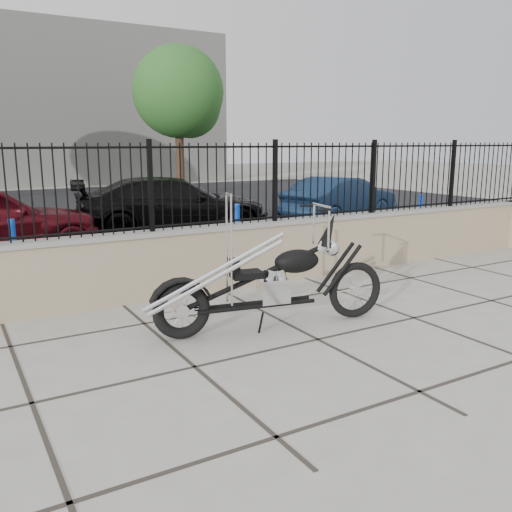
{
  "coord_description": "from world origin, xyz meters",
  "views": [
    {
      "loc": [
        -3.49,
        -4.6,
        2.17
      ],
      "look_at": [
        -0.27,
        0.9,
        0.82
      ],
      "focal_mm": 38.0,
      "sensor_mm": 36.0,
      "label": 1
    }
  ],
  "objects": [
    {
      "name": "tree_right",
      "position": [
        5.18,
        16.41,
        4.3
      ],
      "size": [
        3.64,
        3.64,
        6.15
      ],
      "rotation": [
        0.0,
        0.0,
        0.08
      ],
      "color": "#382619",
      "rests_on": "ground_plane"
    },
    {
      "name": "chopper_motorcycle",
      "position": [
        -0.27,
        0.6,
        0.82
      ],
      "size": [
        2.78,
        0.97,
        1.65
      ],
      "primitive_type": null,
      "rotation": [
        0.0,
        0.0,
        -0.18
      ],
      "color": "black",
      "rests_on": "ground_plane"
    },
    {
      "name": "car_blue",
      "position": [
        6.05,
        7.09,
        0.62
      ],
      "size": [
        3.99,
        2.28,
        1.25
      ],
      "primitive_type": "imported",
      "rotation": [
        0.0,
        0.0,
        1.84
      ],
      "color": "#10233E",
      "rests_on": "parking_lot"
    },
    {
      "name": "car_black",
      "position": [
        1.35,
        7.63,
        0.68
      ],
      "size": [
        4.95,
        2.82,
        1.35
      ],
      "primitive_type": "imported",
      "rotation": [
        0.0,
        0.0,
        1.36
      ],
      "color": "black",
      "rests_on": "parking_lot"
    },
    {
      "name": "parking_lot",
      "position": [
        0.0,
        12.5,
        0.0
      ],
      "size": [
        30.0,
        30.0,
        0.0
      ],
      "primitive_type": "plane",
      "color": "black",
      "rests_on": "ground"
    },
    {
      "name": "bollard_b",
      "position": [
        1.68,
        5.0,
        0.47
      ],
      "size": [
        0.12,
        0.12,
        0.94
      ],
      "primitive_type": "cylinder",
      "rotation": [
        0.0,
        0.0,
        -0.06
      ],
      "color": "blue",
      "rests_on": "ground_plane"
    },
    {
      "name": "bollard_a",
      "position": [
        -2.5,
        5.2,
        0.45
      ],
      "size": [
        0.13,
        0.13,
        0.91
      ],
      "primitive_type": "cylinder",
      "rotation": [
        0.0,
        0.0,
        -0.21
      ],
      "color": "#0C1CC2",
      "rests_on": "ground_plane"
    },
    {
      "name": "bollard_c",
      "position": [
        6.76,
        4.88,
        0.45
      ],
      "size": [
        0.14,
        0.14,
        0.91
      ],
      "primitive_type": "cylinder",
      "rotation": [
        0.0,
        0.0,
        0.42
      ],
      "color": "#0D1BD1",
      "rests_on": "ground_plane"
    },
    {
      "name": "background_building",
      "position": [
        0.0,
        26.5,
        4.0
      ],
      "size": [
        22.0,
        6.0,
        8.0
      ],
      "primitive_type": "cube",
      "color": "beige",
      "rests_on": "ground_plane"
    },
    {
      "name": "ground_plane",
      "position": [
        0.0,
        0.0,
        0.0
      ],
      "size": [
        90.0,
        90.0,
        0.0
      ],
      "primitive_type": "plane",
      "color": "#99968E",
      "rests_on": "ground"
    },
    {
      "name": "iron_fence",
      "position": [
        0.0,
        2.5,
        1.56
      ],
      "size": [
        14.0,
        0.08,
        1.2
      ],
      "primitive_type": "cube",
      "color": "black",
      "rests_on": "retaining_wall"
    },
    {
      "name": "retaining_wall",
      "position": [
        0.0,
        2.5,
        0.48
      ],
      "size": [
        14.0,
        0.36,
        0.96
      ],
      "primitive_type": "cube",
      "color": "gray",
      "rests_on": "ground_plane"
    }
  ]
}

